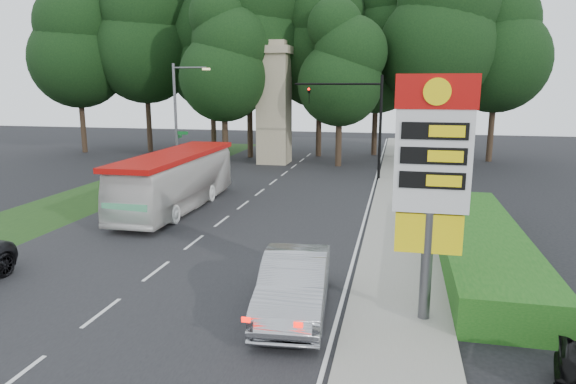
% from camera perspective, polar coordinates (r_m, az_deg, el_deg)
% --- Properties ---
extents(ground, '(120.00, 120.00, 0.00)m').
position_cam_1_polar(ground, '(16.00, -20.98, -13.25)').
color(ground, black).
rests_on(ground, ground).
extents(road_surface, '(14.00, 80.00, 0.02)m').
position_cam_1_polar(road_surface, '(26.22, -6.64, -2.71)').
color(road_surface, black).
rests_on(road_surface, ground).
extents(sidewalk_right, '(3.00, 80.00, 0.12)m').
position_cam_1_polar(sidewalk_right, '(24.86, 12.29, -3.61)').
color(sidewalk_right, gray).
rests_on(sidewalk_right, ground).
extents(grass_verge_left, '(5.00, 50.00, 0.02)m').
position_cam_1_polar(grass_verge_left, '(35.49, -18.12, 0.62)').
color(grass_verge_left, '#193814').
rests_on(grass_verge_left, ground).
extents(hedge, '(3.00, 14.00, 1.20)m').
position_cam_1_polar(hedge, '(21.10, 20.51, -5.36)').
color(hedge, '#184E14').
rests_on(hedge, ground).
extents(gas_station_pylon, '(2.10, 0.45, 6.85)m').
position_cam_1_polar(gas_station_pylon, '(14.17, 15.74, 2.77)').
color(gas_station_pylon, '#59595E').
rests_on(gas_station_pylon, ground).
extents(traffic_signal_mast, '(6.10, 0.35, 7.20)m').
position_cam_1_polar(traffic_signal_mast, '(36.13, 8.17, 8.74)').
color(traffic_signal_mast, black).
rests_on(traffic_signal_mast, ground).
extents(streetlight_signs, '(2.75, 0.98, 8.00)m').
position_cam_1_polar(streetlight_signs, '(37.34, -12.08, 8.34)').
color(streetlight_signs, '#59595E').
rests_on(streetlight_signs, ground).
extents(monument, '(3.00, 3.00, 10.05)m').
position_cam_1_polar(monument, '(43.26, -1.56, 9.93)').
color(monument, tan).
rests_on(monument, ground).
extents(tree_far_west, '(8.96, 8.96, 17.60)m').
position_cam_1_polar(tree_far_west, '(54.40, -22.49, 15.35)').
color(tree_far_west, '#2D2116').
rests_on(tree_far_west, ground).
extents(tree_west_mid, '(9.80, 9.80, 19.25)m').
position_cam_1_polar(tree_west_mid, '(53.15, -15.73, 16.98)').
color(tree_west_mid, '#2D2116').
rests_on(tree_west_mid, ground).
extents(tree_west_near, '(8.40, 8.40, 16.50)m').
position_cam_1_polar(tree_west_near, '(52.41, -8.53, 15.52)').
color(tree_west_near, '#2D2116').
rests_on(tree_west_near, ground).
extents(tree_center_left, '(10.08, 10.08, 19.80)m').
position_cam_1_polar(tree_center_left, '(47.22, -4.42, 18.47)').
color(tree_center_left, '#2D2116').
rests_on(tree_center_left, ground).
extents(tree_center_right, '(9.24, 9.24, 18.15)m').
position_cam_1_polar(tree_center_right, '(47.75, 3.56, 17.20)').
color(tree_center_right, '#2D2116').
rests_on(tree_center_right, ground).
extents(tree_east_near, '(8.12, 8.12, 15.95)m').
position_cam_1_polar(tree_east_near, '(49.14, 9.90, 15.34)').
color(tree_east_near, '#2D2116').
rests_on(tree_east_near, ground).
extents(tree_east_mid, '(9.52, 9.52, 18.70)m').
position_cam_1_polar(tree_east_mid, '(45.32, 16.37, 17.47)').
color(tree_east_mid, '#2D2116').
rests_on(tree_east_mid, ground).
extents(tree_far_east, '(8.68, 8.68, 17.05)m').
position_cam_1_polar(tree_far_east, '(47.76, 22.35, 15.56)').
color(tree_far_east, '#2D2116').
rests_on(tree_far_east, ground).
extents(tree_monument_left, '(7.28, 7.28, 14.30)m').
position_cam_1_polar(tree_monument_left, '(43.46, -7.21, 14.56)').
color(tree_monument_left, '#2D2116').
rests_on(tree_monument_left, ground).
extents(tree_monument_right, '(6.72, 6.72, 13.20)m').
position_cam_1_polar(tree_monument_right, '(41.79, 5.81, 13.79)').
color(tree_monument_right, '#2D2116').
rests_on(tree_monument_right, ground).
extents(transit_bus, '(2.64, 10.93, 3.04)m').
position_cam_1_polar(transit_bus, '(27.97, -12.33, 1.18)').
color(transit_bus, white).
rests_on(transit_bus, ground).
extents(sedan_silver, '(2.34, 5.47, 1.75)m').
position_cam_1_polar(sedan_silver, '(15.20, 0.71, -10.16)').
color(sedan_silver, '#9D9EA4').
rests_on(sedan_silver, ground).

